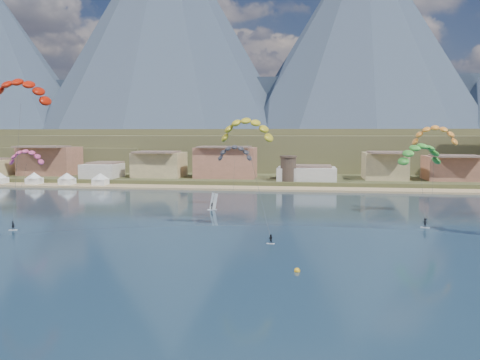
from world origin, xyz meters
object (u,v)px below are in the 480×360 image
(watchtower, at_px, (288,168))
(kitesurfer_red, at_px, (20,88))
(kitesurfer_green, at_px, (420,151))
(windsurfer, at_px, (213,205))
(kitesurfer_yellow, at_px, (247,126))
(buoy, at_px, (297,271))

(watchtower, xyz_separation_m, kitesurfer_red, (-51.80, -72.36, 20.99))
(watchtower, relative_size, kitesurfer_green, 0.42)
(kitesurfer_red, height_order, windsurfer, kitesurfer_red)
(kitesurfer_yellow, height_order, buoy, kitesurfer_yellow)
(kitesurfer_green, distance_m, buoy, 57.76)
(watchtower, xyz_separation_m, windsurfer, (-15.60, -52.86, -5.11))
(watchtower, bearing_deg, windsurfer, -106.44)
(watchtower, height_order, kitesurfer_green, kitesurfer_green)
(kitesurfer_red, bearing_deg, windsurfer, 28.31)
(kitesurfer_red, height_order, buoy, kitesurfer_red)
(watchtower, bearing_deg, buoy, -86.87)
(windsurfer, bearing_deg, buoy, -67.39)
(kitesurfer_green, bearing_deg, kitesurfer_yellow, -146.77)
(windsurfer, relative_size, buoy, 4.97)
(kitesurfer_yellow, bearing_deg, windsurfer, 114.53)
(kitesurfer_yellow, height_order, kitesurfer_green, kitesurfer_yellow)
(kitesurfer_yellow, distance_m, buoy, 34.29)
(kitesurfer_green, xyz_separation_m, buoy, (-25.57, -49.84, -14.08))
(kitesurfer_yellow, relative_size, kitesurfer_green, 1.12)
(windsurfer, bearing_deg, kitesurfer_green, -1.53)
(kitesurfer_red, xyz_separation_m, buoy, (57.48, -31.59, -27.23))
(kitesurfer_red, distance_m, windsurfer, 48.70)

